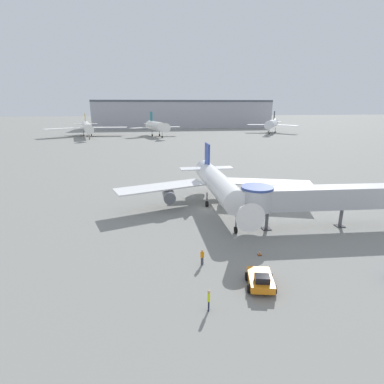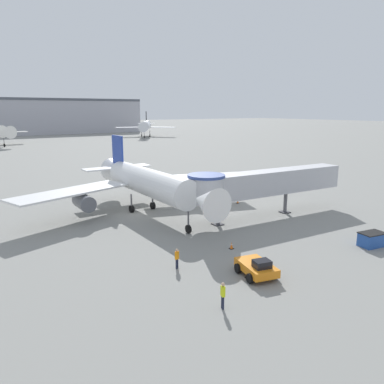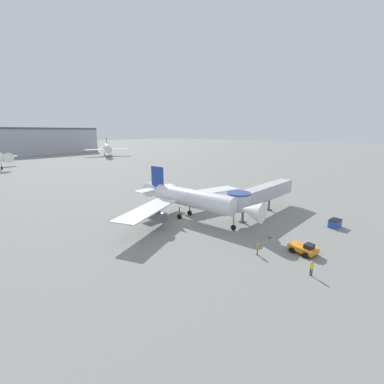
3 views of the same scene
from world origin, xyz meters
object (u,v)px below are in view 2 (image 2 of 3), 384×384
jet_bridge (259,183)px  traffic_cone_near_nose (232,246)px  ground_crew_wing_walker (177,257)px  traffic_cone_starboard_wing (238,201)px  ground_crew_marshaller (223,294)px  main_airplane (147,183)px  service_container_blue (372,239)px  background_jet_black_tail (145,126)px  traffic_cone_apron_front (248,274)px  pushback_tug_orange (257,267)px

jet_bridge → traffic_cone_near_nose: (-9.21, -6.43, -3.88)m
traffic_cone_near_nose → ground_crew_wing_walker: (-6.56, -1.07, 0.69)m
jet_bridge → traffic_cone_starboard_wing: jet_bridge is taller
traffic_cone_starboard_wing → ground_crew_marshaller: (-19.01, -21.24, 0.78)m
main_airplane → service_container_blue: (12.66, -22.09, -3.22)m
ground_crew_wing_walker → background_jet_black_tail: background_jet_black_tail is taller
traffic_cone_near_nose → traffic_cone_starboard_wing: size_ratio=1.07×
service_container_blue → traffic_cone_near_nose: service_container_blue is taller
service_container_blue → traffic_cone_near_nose: 13.40m
service_container_blue → traffic_cone_apron_front: service_container_blue is taller
pushback_tug_orange → traffic_cone_near_nose: 6.05m
traffic_cone_apron_front → background_jet_black_tail: size_ratio=0.03×
traffic_cone_apron_front → ground_crew_marshaller: bearing=-150.1°
traffic_cone_apron_front → ground_crew_marshaller: 5.17m
main_airplane → service_container_blue: size_ratio=12.33×
main_airplane → traffic_cone_starboard_wing: main_airplane is taller
main_airplane → pushback_tug_orange: size_ratio=8.27×
main_airplane → background_jet_black_tail: (59.31, 121.59, 1.31)m
service_container_blue → pushback_tug_orange: bearing=175.6°
traffic_cone_near_nose → traffic_cone_starboard_wing: 17.61m
traffic_cone_starboard_wing → traffic_cone_apron_front: bearing=-128.0°
pushback_tug_orange → traffic_cone_apron_front: 0.89m
main_airplane → traffic_cone_starboard_wing: (12.79, -2.24, -3.62)m
main_airplane → ground_crew_wing_walker: main_airplane is taller
ground_crew_wing_walker → pushback_tug_orange: bearing=-68.2°
jet_bridge → traffic_cone_near_nose: jet_bridge is taller
pushback_tug_orange → ground_crew_marshaller: (-5.22, -2.43, 0.33)m
traffic_cone_near_nose → jet_bridge: bearing=34.9°
traffic_cone_near_nose → traffic_cone_apron_front: bearing=-117.2°
pushback_tug_orange → traffic_cone_starboard_wing: size_ratio=6.49×
jet_bridge → background_jet_black_tail: size_ratio=0.83×
ground_crew_marshaller → pushback_tug_orange: bearing=-51.2°
pushback_tug_orange → traffic_cone_starboard_wing: (13.80, 18.81, -0.45)m
service_container_blue → main_airplane: bearing=119.8°
main_airplane → ground_crew_wing_walker: (-5.50, -16.44, -2.90)m
traffic_cone_apron_front → background_jet_black_tail: background_jet_black_tail is taller
jet_bridge → traffic_cone_starboard_wing: (2.51, 6.71, -3.91)m
pushback_tug_orange → traffic_cone_near_nose: (2.07, 5.67, -0.42)m
service_container_blue → traffic_cone_near_nose: size_ratio=4.05×
traffic_cone_apron_front → traffic_cone_starboard_wing: size_ratio=1.11×
service_container_blue → background_jet_black_tail: (46.65, 143.68, 4.53)m
traffic_cone_apron_front → ground_crew_marshaller: size_ratio=0.36×
pushback_tug_orange → traffic_cone_apron_front: pushback_tug_orange is taller
service_container_blue → traffic_cone_apron_front: (-14.45, 1.16, -0.36)m
background_jet_black_tail → ground_crew_marshaller: bearing=-84.5°
pushback_tug_orange → service_container_blue: (13.67, -1.04, -0.05)m
traffic_cone_near_nose → ground_crew_marshaller: (-7.29, -8.11, 0.75)m
traffic_cone_apron_front → traffic_cone_starboard_wing: 23.70m
background_jet_black_tail → ground_crew_wing_walker: bearing=-85.3°
traffic_cone_near_nose → main_airplane: bearing=94.0°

